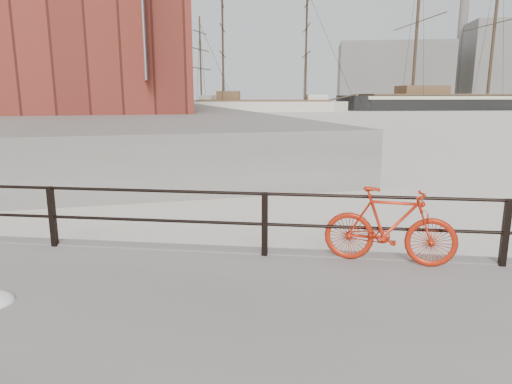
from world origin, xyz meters
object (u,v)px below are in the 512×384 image
(barque_black, at_px, (486,110))
(workboat_near, at_px, (47,133))
(schooner_mid, at_px, (264,111))
(workboat_far, at_px, (93,121))
(bicycle, at_px, (390,226))
(schooner_left, at_px, (176,110))

(barque_black, height_order, workboat_near, barque_black)
(schooner_mid, bearing_deg, workboat_near, -109.98)
(workboat_near, height_order, workboat_far, same)
(bicycle, height_order, schooner_mid, schooner_mid)
(bicycle, relative_size, barque_black, 0.03)
(barque_black, distance_m, workboat_far, 73.59)
(bicycle, distance_m, workboat_far, 49.61)
(barque_black, distance_m, schooner_left, 59.76)
(schooner_mid, xyz_separation_m, workboat_near, (-11.21, -49.15, 0.00))
(bicycle, bearing_deg, schooner_left, 117.77)
(bicycle, xyz_separation_m, schooner_mid, (-10.22, 75.11, -0.92))
(schooner_mid, height_order, schooner_left, schooner_mid)
(bicycle, bearing_deg, workboat_near, 138.06)
(schooner_left, bearing_deg, bicycle, -62.69)
(barque_black, bearing_deg, bicycle, -122.69)
(schooner_left, relative_size, workboat_far, 2.13)
(barque_black, bearing_deg, schooner_left, 176.67)
(barque_black, xyz_separation_m, schooner_mid, (-41.85, -13.01, 0.00))
(barque_black, xyz_separation_m, workboat_far, (-57.57, -45.84, 0.00))
(schooner_mid, bearing_deg, bicycle, -89.39)
(schooner_left, bearing_deg, workboat_near, -75.53)
(workboat_near, xyz_separation_m, workboat_far, (-4.51, 16.32, 0.00))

